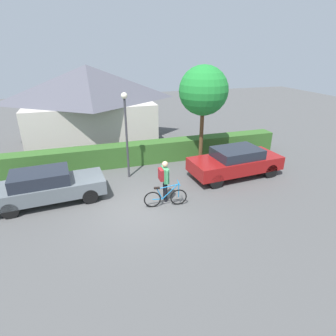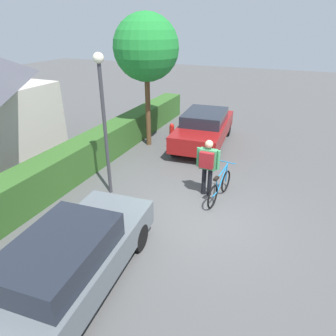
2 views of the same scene
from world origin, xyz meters
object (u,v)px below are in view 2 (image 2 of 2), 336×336
street_lamp (103,108)px  bicycle (220,187)px  parked_car_near (70,261)px  tree_kerbside (146,48)px  parked_car_far (204,127)px  fire_hydrant (172,132)px  person_rider (208,163)px

street_lamp → bicycle: bearing=-73.8°
parked_car_near → tree_kerbside: bearing=15.8°
parked_car_near → parked_car_far: parked_car_far is taller
parked_car_near → street_lamp: 4.21m
fire_hydrant → parked_car_near: bearing=-170.5°
parked_car_far → street_lamp: size_ratio=1.13×
parked_car_near → fire_hydrant: (8.23, 1.37, -0.31)m
parked_car_near → street_lamp: size_ratio=1.08×
tree_kerbside → fire_hydrant: 3.55m
street_lamp → fire_hydrant: 5.24m
bicycle → tree_kerbside: size_ratio=0.34×
bicycle → tree_kerbside: 6.03m
parked_car_near → bicycle: 4.72m
bicycle → tree_kerbside: bearing=50.7°
person_rider → street_lamp: street_lamp is taller
fire_hydrant → parked_car_far: bearing=-81.9°
parked_car_far → fire_hydrant: size_ratio=5.61×
parked_car_near → fire_hydrant: parked_car_near is taller
bicycle → fire_hydrant: (3.84, 3.08, 0.03)m
parked_car_near → parked_car_far: (8.43, 0.01, 0.03)m
bicycle → street_lamp: size_ratio=0.43×
person_rider → street_lamp: bearing=110.0°
street_lamp → tree_kerbside: bearing=9.9°
parked_car_far → street_lamp: bearing=164.0°
parked_car_far → bicycle: 4.40m
parked_car_near → fire_hydrant: 8.35m
bicycle → fire_hydrant: size_ratio=2.11×
person_rider → fire_hydrant: (3.77, 2.66, -0.64)m
bicycle → parked_car_near: bearing=158.8°
parked_car_near → bicycle: parked_car_near is taller
person_rider → parked_car_far: bearing=18.1°
person_rider → tree_kerbside: (3.07, 3.42, 2.76)m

